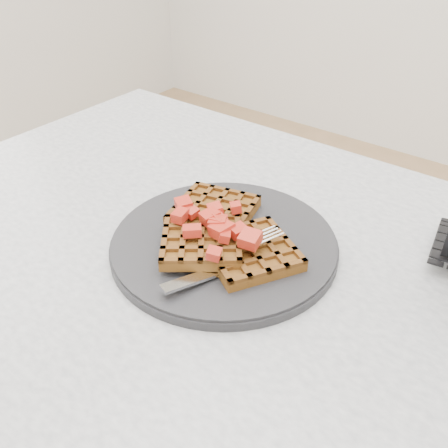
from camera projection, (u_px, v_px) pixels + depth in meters
name	position (u px, v px, depth m)	size (l,w,h in m)	color
table	(246.00, 343.00, 0.69)	(1.20, 0.80, 0.75)	silver
plate	(224.00, 244.00, 0.67)	(0.30, 0.30, 0.02)	black
waffles	(222.00, 233.00, 0.65)	(0.23, 0.21, 0.03)	brown
strawberry_pile	(224.00, 215.00, 0.64)	(0.15, 0.15, 0.02)	#A01C12
fork	(233.00, 263.00, 0.61)	(0.02, 0.18, 0.02)	silver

